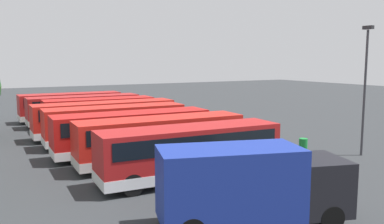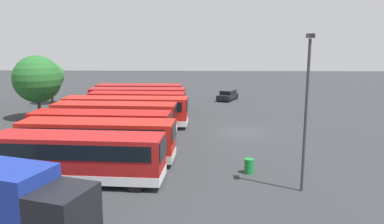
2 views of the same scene
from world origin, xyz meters
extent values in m
plane|color=#2D3033|center=(0.00, 0.00, 0.00)|extent=(140.00, 140.00, 0.00)
cube|color=#A51919|center=(-12.78, 11.11, 1.65)|extent=(3.13, 10.27, 2.60)
cube|color=silver|center=(-12.78, 11.11, 0.62)|extent=(3.17, 10.31, 0.55)
cube|color=black|center=(-12.78, 11.11, 2.25)|extent=(3.14, 9.47, 0.90)
cube|color=black|center=(-13.07, 6.02, 2.25)|extent=(2.25, 0.19, 1.10)
cylinder|color=black|center=(-11.87, 7.38, 0.55)|extent=(0.36, 1.12, 1.10)
cylinder|color=black|center=(-14.11, 7.51, 0.55)|extent=(0.36, 1.12, 1.10)
cylinder|color=black|center=(-11.44, 14.70, 0.55)|extent=(0.36, 1.12, 1.10)
cylinder|color=black|center=(-13.69, 14.83, 0.55)|extent=(0.36, 1.12, 1.10)
cube|color=red|center=(-8.88, 11.03, 1.65)|extent=(3.03, 10.76, 2.60)
cube|color=silver|center=(-8.88, 11.03, 0.62)|extent=(3.07, 10.80, 0.55)
cube|color=black|center=(-8.88, 11.03, 2.25)|extent=(3.05, 9.97, 0.90)
cube|color=black|center=(-9.12, 5.68, 2.25)|extent=(2.25, 0.16, 1.10)
cylinder|color=black|center=(-7.93, 7.06, 0.55)|extent=(0.35, 1.11, 1.10)
cylinder|color=black|center=(-10.18, 7.16, 0.55)|extent=(0.35, 1.11, 1.10)
cylinder|color=black|center=(-7.58, 14.91, 0.55)|extent=(0.35, 1.11, 1.10)
cylinder|color=black|center=(-9.82, 15.01, 0.55)|extent=(0.35, 1.11, 1.10)
cube|color=#B71411|center=(-5.60, 11.66, 1.65)|extent=(3.01, 10.87, 2.60)
cube|color=silver|center=(-5.60, 11.66, 0.62)|extent=(3.06, 10.91, 0.55)
cube|color=black|center=(-5.60, 11.66, 2.25)|extent=(3.04, 10.07, 0.90)
cube|color=black|center=(-5.84, 6.25, 2.25)|extent=(2.25, 0.16, 1.10)
cylinder|color=black|center=(-4.65, 7.63, 0.55)|extent=(0.35, 1.11, 1.10)
cylinder|color=black|center=(-6.90, 7.73, 0.55)|extent=(0.35, 1.11, 1.10)
cylinder|color=black|center=(-4.31, 15.59, 0.55)|extent=(0.35, 1.11, 1.10)
cylinder|color=black|center=(-6.55, 15.69, 0.55)|extent=(0.35, 1.11, 1.10)
cube|color=red|center=(-1.57, 11.50, 1.65)|extent=(3.00, 10.87, 2.60)
cube|color=silver|center=(-1.57, 11.50, 0.62)|extent=(3.04, 10.91, 0.55)
cube|color=black|center=(-1.57, 11.50, 2.25)|extent=(3.03, 10.07, 0.90)
cube|color=black|center=(-1.80, 6.10, 2.25)|extent=(2.25, 0.15, 1.10)
cylinder|color=black|center=(-0.62, 7.48, 0.55)|extent=(0.35, 1.11, 1.10)
cylinder|color=black|center=(-2.87, 7.57, 0.55)|extent=(0.35, 1.11, 1.10)
cylinder|color=black|center=(-0.28, 15.44, 0.55)|extent=(0.35, 1.11, 1.10)
cylinder|color=black|center=(-2.53, 15.53, 0.55)|extent=(0.35, 1.11, 1.10)
cube|color=red|center=(1.93, 11.22, 1.65)|extent=(2.80, 11.99, 2.60)
cube|color=silver|center=(1.93, 11.22, 0.62)|extent=(2.84, 12.03, 0.55)
cube|color=black|center=(1.93, 11.22, 2.25)|extent=(2.84, 11.19, 0.90)
cube|color=black|center=(1.81, 5.22, 2.25)|extent=(2.25, 0.11, 1.10)
cylinder|color=black|center=(2.96, 6.62, 0.55)|extent=(0.32, 1.11, 1.10)
cylinder|color=black|center=(0.71, 6.67, 0.55)|extent=(0.32, 1.11, 1.10)
cylinder|color=black|center=(3.15, 15.76, 0.55)|extent=(0.32, 1.11, 1.10)
cylinder|color=black|center=(0.90, 15.81, 0.55)|extent=(0.32, 1.11, 1.10)
cube|color=#B71411|center=(5.39, 10.70, 1.65)|extent=(3.05, 10.20, 2.60)
cube|color=silver|center=(5.39, 10.70, 0.62)|extent=(3.09, 10.24, 0.55)
cube|color=black|center=(5.39, 10.70, 2.25)|extent=(3.07, 9.40, 0.90)
cube|color=black|center=(5.14, 5.63, 2.25)|extent=(2.25, 0.17, 1.10)
cylinder|color=black|center=(6.33, 7.00, 0.55)|extent=(0.35, 1.11, 1.10)
cylinder|color=black|center=(4.09, 7.11, 0.55)|extent=(0.35, 1.11, 1.10)
cylinder|color=black|center=(6.70, 14.28, 0.55)|extent=(0.35, 1.11, 1.10)
cylinder|color=black|center=(4.45, 14.39, 0.55)|extent=(0.35, 1.11, 1.10)
cube|color=#A51919|center=(8.86, 11.23, 1.65)|extent=(2.61, 10.90, 2.60)
cube|color=silver|center=(8.86, 11.23, 0.62)|extent=(2.65, 10.94, 0.55)
cube|color=black|center=(8.86, 11.23, 2.25)|extent=(2.66, 10.10, 0.90)
cube|color=black|center=(8.84, 5.76, 2.25)|extent=(2.25, 0.07, 1.10)
cylinder|color=black|center=(9.97, 7.18, 0.55)|extent=(0.31, 1.10, 1.10)
cylinder|color=black|center=(7.72, 7.20, 0.55)|extent=(0.31, 1.10, 1.10)
cylinder|color=black|center=(10.01, 15.27, 0.55)|extent=(0.31, 1.10, 1.10)
cylinder|color=black|center=(7.76, 15.28, 0.55)|extent=(0.31, 1.10, 1.10)
cube|color=#A51919|center=(12.55, 11.70, 1.65)|extent=(2.63, 10.54, 2.60)
cube|color=silver|center=(12.55, 11.70, 0.62)|extent=(2.68, 10.58, 0.55)
cube|color=black|center=(12.55, 11.70, 2.25)|extent=(2.69, 9.74, 0.90)
cube|color=black|center=(12.50, 6.41, 2.25)|extent=(2.25, 0.08, 1.10)
cylinder|color=black|center=(13.64, 7.83, 0.55)|extent=(0.31, 1.10, 1.10)
cylinder|color=black|center=(11.39, 7.85, 0.55)|extent=(0.31, 1.10, 1.10)
cylinder|color=black|center=(13.70, 15.55, 0.55)|extent=(0.31, 1.10, 1.10)
cylinder|color=black|center=(11.45, 15.57, 0.55)|extent=(0.31, 1.10, 1.10)
cube|color=navy|center=(-19.01, 12.87, 1.80)|extent=(4.01, 5.99, 2.80)
cube|color=black|center=(-20.11, 9.29, 1.50)|extent=(2.98, 2.65, 2.20)
cylinder|color=black|center=(-19.03, 8.96, 0.50)|extent=(0.56, 1.04, 1.00)
cylinder|color=black|center=(-21.19, 9.62, 0.50)|extent=(0.56, 1.04, 1.00)
cylinder|color=black|center=(-17.41, 14.21, 0.50)|extent=(0.56, 1.04, 1.00)
cube|color=black|center=(18.96, 0.25, 0.53)|extent=(4.66, 3.35, 0.70)
cube|color=black|center=(19.15, 0.17, 1.15)|extent=(3.02, 2.53, 0.55)
cylinder|color=black|center=(17.22, 0.12, 0.32)|extent=(0.67, 0.46, 0.64)
cylinder|color=black|center=(17.86, 1.59, 0.32)|extent=(0.67, 0.46, 0.64)
cylinder|color=black|center=(20.07, -1.10, 0.32)|extent=(0.67, 0.46, 0.64)
cylinder|color=black|center=(20.70, 0.37, 0.32)|extent=(0.67, 0.46, 0.64)
cylinder|color=#38383D|center=(-13.66, -1.93, 4.26)|extent=(0.16, 0.16, 8.51)
cube|color=#262628|center=(-13.66, -1.93, 8.66)|extent=(0.70, 0.30, 0.24)
cylinder|color=#197F33|center=(-10.84, 0.72, 0.47)|extent=(0.60, 0.60, 0.95)
camera|label=1|loc=(-31.31, 21.57, 6.54)|focal=37.42mm
camera|label=2|loc=(-34.14, 3.70, 8.47)|focal=35.39mm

